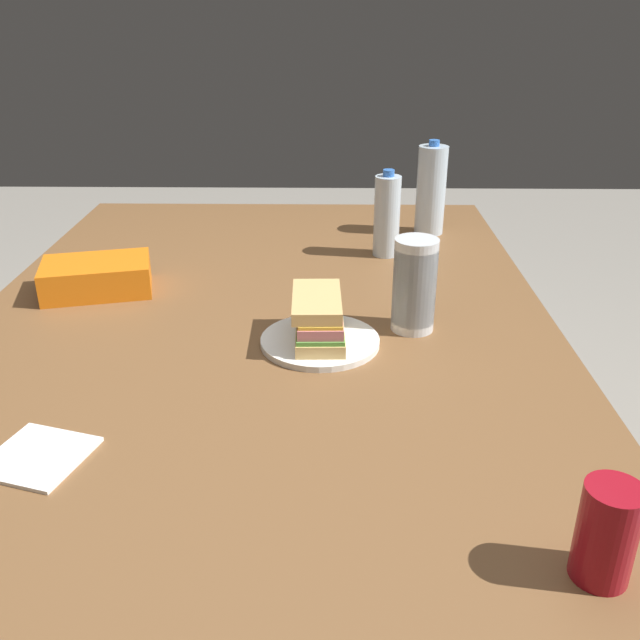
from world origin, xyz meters
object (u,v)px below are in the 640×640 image
Objects in this scene: paper_plate at (320,341)px; dining_table at (258,367)px; sandwich at (319,318)px; chip_bag at (97,277)px; water_bottle_spare at (387,216)px; soda_can_red at (607,533)px; water_bottle_tall at (431,190)px; plastic_cup_stack at (414,285)px.

dining_table is at bearing 76.19° from paper_plate.
sandwich is 0.80× the size of chip_bag.
paper_plate is at bearing 162.54° from water_bottle_spare.
soda_can_red is 0.48× the size of water_bottle_tall.
plastic_cup_stack is (-0.18, -0.68, 0.06)m from chip_bag.
sandwich is 1.00× the size of plastic_cup_stack.
water_bottle_spare reaches higher than plastic_cup_stack.
chip_bag is at bearing 119.10° from water_bottle_tall.
water_bottle_spare is (0.50, -0.16, 0.10)m from paper_plate.
plastic_cup_stack is (0.07, -0.18, 0.09)m from paper_plate.
dining_table is 10.22× the size of sandwich.
plastic_cup_stack is at bearing -177.07° from water_bottle_spare.
soda_can_red is at bearing -167.39° from plastic_cup_stack.
paper_plate is 0.05m from sandwich.
sandwich is (-0.03, -0.12, 0.12)m from dining_table.
water_bottle_spare is (0.43, 0.02, 0.01)m from plastic_cup_stack.
plastic_cup_stack is at bearing -68.77° from paper_plate.
sandwich is 0.75m from water_bottle_tall.
paper_plate is at bearing 29.58° from soda_can_red.
sandwich is at bearing 110.00° from plastic_cup_stack.
water_bottle_spare is at bearing 144.42° from water_bottle_tall.
dining_table is 0.34m from plastic_cup_stack.
soda_can_red reaches higher than paper_plate.
chip_bag reaches higher than paper_plate.
water_bottle_spare is at bearing 2.93° from plastic_cup_stack.
paper_plate is 0.54m from water_bottle_spare.
dining_table is 10.17× the size of plastic_cup_stack.
paper_plate is 1.21× the size of plastic_cup_stack.
plastic_cup_stack is at bearing -82.45° from dining_table.
water_bottle_spare reaches higher than chip_bag.
dining_table is at bearing 97.55° from plastic_cup_stack.
dining_table is at bearing 147.91° from water_bottle_tall.
chip_bag is 0.91× the size of water_bottle_tall.
chip_bag is (0.25, 0.50, 0.03)m from paper_plate.
plastic_cup_stack is at bearing -28.68° from chip_bag.
soda_can_red is (-0.60, -0.45, 0.13)m from dining_table.
water_bottle_tall reaches higher than sandwich.
plastic_cup_stack is at bearing 169.90° from water_bottle_tall.
water_bottle_spare is at bearing -17.79° from sandwich.
water_bottle_tall is 1.17× the size of water_bottle_spare.
soda_can_red reaches higher than sandwich.
water_bottle_spare is (1.07, 0.17, 0.04)m from soda_can_red.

